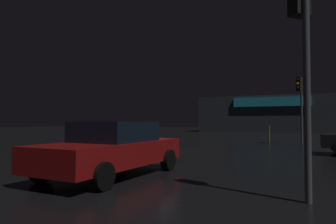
{
  "coord_description": "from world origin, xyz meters",
  "views": [
    {
      "loc": [
        6.55,
        -13.2,
        1.44
      ],
      "look_at": [
        -1.62,
        6.4,
        2.12
      ],
      "focal_mm": 32.04,
      "sensor_mm": 36.0,
      "label": 1
    }
  ],
  "objects_px": {
    "traffic_signal_main": "(300,94)",
    "car_near": "(113,148)",
    "store_building": "(273,115)",
    "traffic_signal_cross_left": "(301,24)"
  },
  "relations": [
    {
      "from": "traffic_signal_main",
      "to": "traffic_signal_cross_left",
      "type": "distance_m",
      "value": 14.6
    },
    {
      "from": "store_building",
      "to": "traffic_signal_cross_left",
      "type": "height_order",
      "value": "store_building"
    },
    {
      "from": "store_building",
      "to": "traffic_signal_main",
      "type": "distance_m",
      "value": 23.93
    },
    {
      "from": "traffic_signal_cross_left",
      "to": "car_near",
      "type": "bearing_deg",
      "value": 169.01
    },
    {
      "from": "traffic_signal_main",
      "to": "car_near",
      "type": "bearing_deg",
      "value": -109.72
    },
    {
      "from": "traffic_signal_cross_left",
      "to": "traffic_signal_main",
      "type": "bearing_deg",
      "value": 88.87
    },
    {
      "from": "traffic_signal_cross_left",
      "to": "store_building",
      "type": "bearing_deg",
      "value": 93.99
    },
    {
      "from": "store_building",
      "to": "traffic_signal_cross_left",
      "type": "relative_size",
      "value": 4.38
    },
    {
      "from": "traffic_signal_cross_left",
      "to": "car_near",
      "type": "relative_size",
      "value": 0.93
    },
    {
      "from": "traffic_signal_main",
      "to": "traffic_signal_cross_left",
      "type": "height_order",
      "value": "traffic_signal_cross_left"
    }
  ]
}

